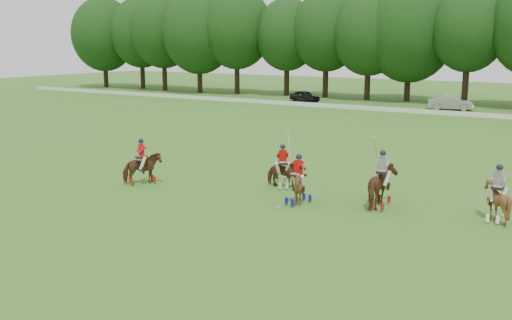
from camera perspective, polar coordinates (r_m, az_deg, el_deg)
The scene contains 11 objects.
ground at distance 23.74m, azimuth -4.87°, elevation -5.11°, with size 180.00×180.00×0.00m, color #33671D.
tree_line at distance 67.60m, azimuth 20.81°, elevation 12.07°, with size 117.98×14.32×14.75m.
boundary_rail at distance 58.21m, azimuth 18.05°, elevation 4.53°, with size 120.00×0.10×0.44m, color white.
car_left at distance 68.32m, azimuth 4.90°, elevation 6.40°, with size 1.56×3.89×1.32m, color black.
car_mid at distance 62.57m, azimuth 18.85°, elevation 5.42°, with size 1.57×4.50×1.48m, color #A5A4AA.
polo_red_a at distance 28.48m, azimuth -11.33°, elevation -0.78°, with size 1.73×1.99×2.27m.
polo_red_b at distance 27.27m, azimuth 2.67°, elevation -1.27°, with size 1.81×1.76×2.66m.
polo_red_c at distance 24.48m, azimuth 4.27°, elevation -2.68°, with size 1.54×1.64×2.21m.
polo_stripe_a at distance 24.54m, azimuth 12.44°, elevation -2.60°, with size 1.34×2.20×3.00m.
polo_stripe_b at distance 24.09m, azimuth 22.94°, elevation -3.77°, with size 1.28×1.43×2.26m.
polo_ball at distance 24.08m, azimuth 2.24°, elevation -4.72°, with size 0.09×0.09×0.09m, color white.
Camera 1 is at (13.62, -18.21, 6.81)m, focal length 40.00 mm.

